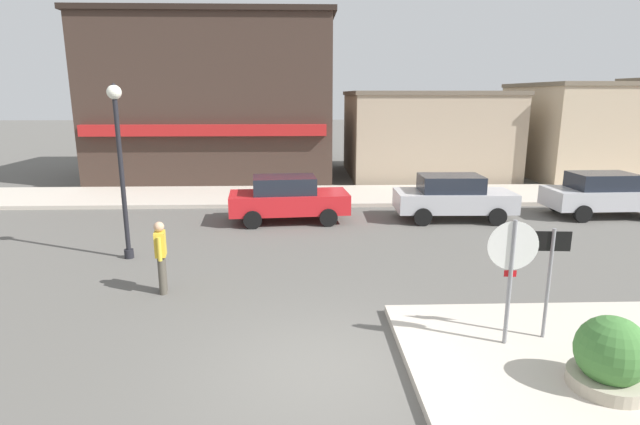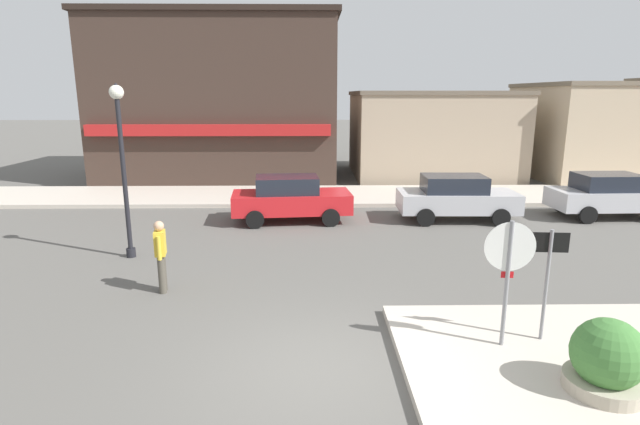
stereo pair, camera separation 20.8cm
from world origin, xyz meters
name	(u,v)px [view 2 (the right image)]	position (x,y,z in m)	size (l,w,h in m)	color
ground_plane	(320,370)	(0.00, 0.00, 0.00)	(160.00, 160.00, 0.00)	#5B5954
sidewalk_corner	(612,373)	(4.49, -0.29, 0.07)	(6.40, 4.80, 0.15)	beige
kerb_far	(315,196)	(0.00, 13.62, 0.07)	(80.00, 4.00, 0.15)	beige
stop_sign	(508,267)	(3.06, 0.51, 1.52)	(0.82, 0.09, 2.30)	gray
one_way_sign	(547,274)	(3.81, 0.69, 1.33)	(0.60, 0.07, 2.10)	gray
planter	(606,364)	(4.02, -0.85, 0.56)	(1.10, 1.10, 1.23)	#ADA38E
lamp_post	(121,147)	(-4.98, 5.74, 2.96)	(0.36, 0.36, 4.54)	black
parked_car_nearest	(291,198)	(-0.85, 9.56, 0.81)	(4.14, 2.15, 1.56)	red
parked_car_second	(456,197)	(4.85, 9.61, 0.81)	(4.04, 1.95, 1.56)	#B7B7BC
parked_car_third	(609,195)	(10.36, 9.92, 0.81)	(4.04, 1.96, 1.56)	#B7B7BC
pedestrian_crossing_near	(161,254)	(-3.42, 3.30, 0.87)	(0.28, 0.56, 1.61)	#4C473D
building_corner_shop	(225,99)	(-4.72, 20.09, 4.00)	(11.83, 9.45, 7.99)	#3D2D26
building_storefront_left_near	(430,134)	(6.21, 19.66, 2.21)	(8.23, 7.28, 4.42)	tan
building_storefront_left_mid	(588,131)	(14.28, 18.84, 2.42)	(5.99, 7.20, 4.83)	tan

